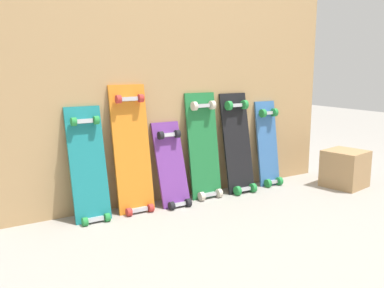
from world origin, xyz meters
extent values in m
plane|color=#9E9991|center=(0.00, 0.00, 0.00)|extent=(12.00, 12.00, 0.00)
cube|color=tan|center=(0.00, 0.07, 0.93)|extent=(2.46, 0.04, 1.85)
cube|color=#197A7F|center=(-0.69, -0.04, 0.29)|extent=(0.21, 0.18, 0.74)
cube|color=#B7B7BF|center=(-0.69, -0.13, 0.02)|extent=(0.10, 0.04, 0.03)
cube|color=#B7B7BF|center=(-0.69, 0.00, 0.58)|extent=(0.10, 0.04, 0.03)
cylinder|color=#268C3F|center=(-0.76, -0.14, 0.02)|extent=(0.03, 0.05, 0.05)
cylinder|color=#268C3F|center=(-0.62, -0.14, 0.02)|extent=(0.03, 0.05, 0.05)
cylinder|color=#268C3F|center=(-0.76, -0.02, 0.58)|extent=(0.03, 0.05, 0.05)
cylinder|color=#268C3F|center=(-0.62, -0.02, 0.58)|extent=(0.03, 0.05, 0.05)
cube|color=orange|center=(-0.41, -0.03, 0.36)|extent=(0.24, 0.16, 0.85)
cube|color=#B7B7BF|center=(-0.41, -0.11, 0.02)|extent=(0.11, 0.04, 0.03)
cube|color=#B7B7BF|center=(-0.41, 0.00, 0.70)|extent=(0.11, 0.04, 0.03)
cylinder|color=red|center=(-0.48, -0.13, 0.03)|extent=(0.03, 0.05, 0.05)
cylinder|color=red|center=(-0.34, -0.13, 0.03)|extent=(0.03, 0.05, 0.05)
cylinder|color=red|center=(-0.48, -0.01, 0.70)|extent=(0.03, 0.05, 0.05)
cylinder|color=red|center=(-0.34, -0.01, 0.70)|extent=(0.03, 0.05, 0.05)
cube|color=#6B338C|center=(-0.15, -0.05, 0.23)|extent=(0.20, 0.21, 0.61)
cube|color=#B7B7BF|center=(-0.15, -0.15, 0.02)|extent=(0.09, 0.04, 0.03)
cube|color=#B7B7BF|center=(-0.15, -0.01, 0.45)|extent=(0.09, 0.04, 0.03)
cylinder|color=black|center=(-0.21, -0.16, 0.03)|extent=(0.03, 0.05, 0.05)
cylinder|color=black|center=(-0.09, -0.16, 0.03)|extent=(0.03, 0.05, 0.05)
cylinder|color=black|center=(-0.21, -0.03, 0.46)|extent=(0.03, 0.05, 0.05)
cylinder|color=black|center=(-0.09, -0.03, 0.46)|extent=(0.03, 0.05, 0.05)
cube|color=#1E7238|center=(0.12, -0.02, 0.32)|extent=(0.23, 0.14, 0.78)
cube|color=#B7B7BF|center=(0.12, -0.09, 0.03)|extent=(0.10, 0.04, 0.03)
cube|color=#B7B7BF|center=(0.12, 0.00, 0.63)|extent=(0.10, 0.04, 0.03)
cylinder|color=beige|center=(0.05, -0.11, 0.03)|extent=(0.03, 0.06, 0.06)
cylinder|color=beige|center=(0.20, -0.11, 0.03)|extent=(0.03, 0.06, 0.06)
cylinder|color=beige|center=(0.05, -0.01, 0.63)|extent=(0.03, 0.06, 0.06)
cylinder|color=beige|center=(0.20, -0.01, 0.63)|extent=(0.03, 0.06, 0.06)
cube|color=black|center=(0.40, -0.03, 0.32)|extent=(0.22, 0.17, 0.77)
cube|color=#B7B7BF|center=(0.40, -0.12, 0.03)|extent=(0.10, 0.04, 0.03)
cube|color=#B7B7BF|center=(0.40, 0.00, 0.62)|extent=(0.10, 0.04, 0.03)
cylinder|color=#268C3F|center=(0.33, -0.14, 0.03)|extent=(0.03, 0.06, 0.06)
cylinder|color=#268C3F|center=(0.47, -0.14, 0.03)|extent=(0.03, 0.06, 0.06)
cylinder|color=#268C3F|center=(0.33, -0.02, 0.62)|extent=(0.03, 0.06, 0.06)
cylinder|color=#268C3F|center=(0.47, -0.02, 0.62)|extent=(0.03, 0.06, 0.06)
cube|color=#386BAD|center=(0.71, -0.01, 0.28)|extent=(0.18, 0.12, 0.70)
cube|color=#B7B7BF|center=(0.71, -0.08, 0.03)|extent=(0.08, 0.04, 0.03)
cube|color=#B7B7BF|center=(0.71, 0.00, 0.55)|extent=(0.08, 0.04, 0.03)
cylinder|color=#268C3F|center=(0.65, -0.10, 0.03)|extent=(0.03, 0.06, 0.06)
cylinder|color=#268C3F|center=(0.76, -0.10, 0.03)|extent=(0.03, 0.06, 0.06)
cylinder|color=#268C3F|center=(0.65, -0.01, 0.55)|extent=(0.03, 0.06, 0.06)
cylinder|color=#268C3F|center=(0.76, -0.01, 0.55)|extent=(0.03, 0.06, 0.06)
cube|color=tan|center=(1.16, -0.37, 0.14)|extent=(0.32, 0.32, 0.27)
camera|label=1|loc=(-1.41, -2.40, 0.90)|focal=39.42mm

